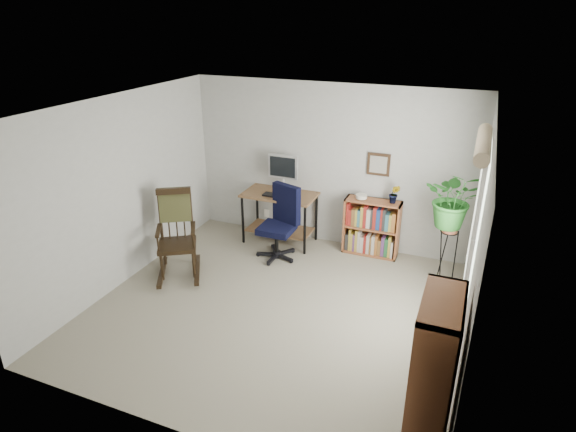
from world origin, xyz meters
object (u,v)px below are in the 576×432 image
at_px(tall_bookshelf, 431,389).
at_px(rocking_chair, 176,234).
at_px(desk, 280,218).
at_px(office_chair, 276,223).
at_px(low_bookshelf, 371,227).

bearing_deg(tall_bookshelf, rocking_chair, 152.23).
xyz_separation_m(desk, office_chair, (0.17, -0.51, 0.15)).
distance_m(office_chair, low_bookshelf, 1.38).
relative_size(desk, low_bookshelf, 1.30).
distance_m(desk, tall_bookshelf, 4.17).
bearing_deg(low_bookshelf, desk, -175.06).
bearing_deg(tall_bookshelf, desk, 128.48).
xyz_separation_m(desk, low_bookshelf, (1.39, 0.12, 0.03)).
xyz_separation_m(desk, rocking_chair, (-0.87, -1.43, 0.20)).
bearing_deg(desk, office_chair, -71.89).
bearing_deg(rocking_chair, desk, 27.46).
xyz_separation_m(office_chair, tall_bookshelf, (2.42, -2.75, 0.23)).
distance_m(low_bookshelf, tall_bookshelf, 3.59).
bearing_deg(office_chair, desk, 127.13).
height_order(low_bookshelf, tall_bookshelf, tall_bookshelf).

